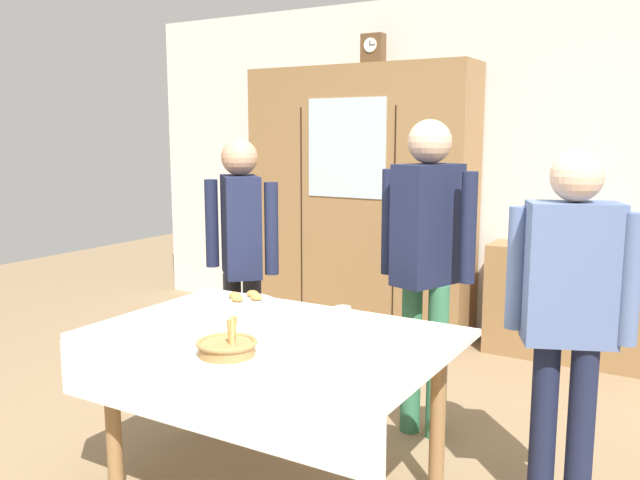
{
  "coord_description": "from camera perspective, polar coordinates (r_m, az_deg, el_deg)",
  "views": [
    {
      "loc": [
        1.61,
        -2.52,
        1.62
      ],
      "look_at": [
        0.0,
        0.2,
        1.12
      ],
      "focal_mm": 37.37,
      "sensor_mm": 36.0,
      "label": 1
    }
  ],
  "objects": [
    {
      "name": "person_beside_shelf",
      "position": [
        3.98,
        -6.77,
        -0.48
      ],
      "size": [
        0.52,
        0.4,
        1.6
      ],
      "color": "#232328",
      "rests_on": "ground"
    },
    {
      "name": "ground_plane",
      "position": [
        3.4,
        -1.82,
        -19.47
      ],
      "size": [
        12.0,
        12.0,
        0.0
      ],
      "primitive_type": "plane",
      "color": "#846B4C",
      "rests_on": "ground"
    },
    {
      "name": "spoon_near_right",
      "position": [
        2.87,
        6.73,
        -8.23
      ],
      "size": [
        0.12,
        0.02,
        0.01
      ],
      "color": "silver",
      "rests_on": "dining_table"
    },
    {
      "name": "bookshelf_low",
      "position": [
        5.14,
        20.27,
        -5.16
      ],
      "size": [
        1.11,
        0.35,
        0.82
      ],
      "color": "olive",
      "rests_on": "ground"
    },
    {
      "name": "tea_cup_far_left",
      "position": [
        3.18,
        -2.79,
        -6.01
      ],
      "size": [
        0.13,
        0.13,
        0.06
      ],
      "color": "white",
      "rests_on": "dining_table"
    },
    {
      "name": "tea_cup_front_edge",
      "position": [
        2.92,
        -2.62,
        -7.38
      ],
      "size": [
        0.13,
        0.13,
        0.06
      ],
      "color": "white",
      "rests_on": "dining_table"
    },
    {
      "name": "spoon_far_left",
      "position": [
        2.52,
        -3.39,
        -10.69
      ],
      "size": [
        0.12,
        0.02,
        0.01
      ],
      "color": "silver",
      "rests_on": "dining_table"
    },
    {
      "name": "person_behind_table_right",
      "position": [
        2.91,
        20.58,
        -4.99
      ],
      "size": [
        0.52,
        0.32,
        1.56
      ],
      "color": "#191E38",
      "rests_on": "ground"
    },
    {
      "name": "spoon_back_edge",
      "position": [
        3.07,
        -8.74,
        -7.13
      ],
      "size": [
        0.12,
        0.02,
        0.01
      ],
      "color": "silver",
      "rests_on": "dining_table"
    },
    {
      "name": "tea_cup_near_left",
      "position": [
        3.1,
        1.98,
        -6.4
      ],
      "size": [
        0.13,
        0.13,
        0.06
      ],
      "color": "silver",
      "rests_on": "dining_table"
    },
    {
      "name": "mantel_clock",
      "position": [
        5.47,
        4.57,
        15.96
      ],
      "size": [
        0.18,
        0.11,
        0.24
      ],
      "color": "brown",
      "rests_on": "wall_cabinet"
    },
    {
      "name": "back_wall",
      "position": [
        5.42,
        13.38,
        5.95
      ],
      "size": [
        6.4,
        0.1,
        2.7
      ],
      "primitive_type": "cube",
      "color": "silver",
      "rests_on": "ground"
    },
    {
      "name": "tea_cup_back_edge",
      "position": [
        2.72,
        -3.57,
        -8.65
      ],
      "size": [
        0.13,
        0.13,
        0.06
      ],
      "color": "white",
      "rests_on": "dining_table"
    },
    {
      "name": "bread_basket",
      "position": [
        2.65,
        -7.97,
        -9.02
      ],
      "size": [
        0.24,
        0.24,
        0.16
      ],
      "color": "#9E7542",
      "rests_on": "dining_table"
    },
    {
      "name": "pastry_plate",
      "position": [
        3.46,
        -6.4,
        -5.04
      ],
      "size": [
        0.28,
        0.28,
        0.05
      ],
      "color": "white",
      "rests_on": "dining_table"
    },
    {
      "name": "dining_table",
      "position": [
        2.95,
        -4.36,
        -10.01
      ],
      "size": [
        1.55,
        1.0,
        0.77
      ],
      "color": "olive",
      "rests_on": "ground"
    },
    {
      "name": "book_stack",
      "position": [
        5.05,
        20.55,
        -0.15
      ],
      "size": [
        0.16,
        0.23,
        0.09
      ],
      "color": "#2D5184",
      "rests_on": "bookshelf_low"
    },
    {
      "name": "tea_cup_near_right",
      "position": [
        3.13,
        -12.33,
        -6.45
      ],
      "size": [
        0.13,
        0.13,
        0.06
      ],
      "color": "white",
      "rests_on": "dining_table"
    },
    {
      "name": "tea_cup_center",
      "position": [
        2.9,
        -12.76,
        -7.71
      ],
      "size": [
        0.13,
        0.13,
        0.06
      ],
      "color": "white",
      "rests_on": "dining_table"
    },
    {
      "name": "person_near_right_end",
      "position": [
        3.53,
        9.14,
        -0.58
      ],
      "size": [
        0.52,
        0.41,
        1.7
      ],
      "color": "#33704C",
      "rests_on": "ground"
    },
    {
      "name": "wall_cabinet",
      "position": [
        5.5,
        3.36,
        3.41
      ],
      "size": [
        1.91,
        0.46,
        2.16
      ],
      "color": "olive",
      "rests_on": "ground"
    }
  ]
}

